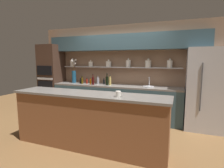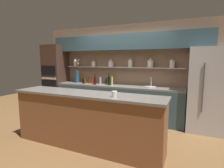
# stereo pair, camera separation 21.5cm
# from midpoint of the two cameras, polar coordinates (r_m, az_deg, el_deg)

# --- Properties ---
(ground_plane) EXTENTS (12.00, 12.00, 0.00)m
(ground_plane) POSITION_cam_midpoint_polar(r_m,az_deg,el_deg) (3.95, -5.31, -16.28)
(ground_plane) COLOR brown
(back_wall_unit) EXTENTS (5.20, 0.44, 2.60)m
(back_wall_unit) POSITION_cam_midpoint_polar(r_m,az_deg,el_deg) (5.02, 2.22, 7.12)
(back_wall_unit) COLOR #937056
(back_wall_unit) RESTS_ON ground_plane
(back_counter_unit) EXTENTS (3.60, 0.62, 0.92)m
(back_counter_unit) POSITION_cam_midpoint_polar(r_m,az_deg,el_deg) (4.93, -0.41, -5.68)
(back_counter_unit) COLOR #334C56
(back_counter_unit) RESTS_ON ground_plane
(island_counter) EXTENTS (2.91, 0.61, 1.02)m
(island_counter) POSITION_cam_midpoint_polar(r_m,az_deg,el_deg) (3.32, -9.65, -11.61)
(island_counter) COLOR brown
(island_counter) RESTS_ON ground_plane
(refrigerator) EXTENTS (0.92, 0.73, 1.89)m
(refrigerator) POSITION_cam_midpoint_polar(r_m,az_deg,el_deg) (4.51, 27.47, -1.58)
(refrigerator) COLOR #B7B7BC
(refrigerator) RESTS_ON ground_plane
(oven_tower) EXTENTS (0.64, 0.64, 2.08)m
(oven_tower) POSITION_cam_midpoint_polar(r_m,az_deg,el_deg) (5.95, -20.04, 1.83)
(oven_tower) COLOR #3D281E
(oven_tower) RESTS_ON ground_plane
(flower_vase) EXTENTS (0.15, 0.15, 0.72)m
(flower_vase) POSITION_cam_midpoint_polar(r_m,az_deg,el_deg) (5.48, -13.42, 2.75)
(flower_vase) COLOR navy
(flower_vase) RESTS_ON back_counter_unit
(sink_fixture) EXTENTS (0.30, 0.30, 0.25)m
(sink_fixture) POSITION_cam_midpoint_polar(r_m,az_deg,el_deg) (4.60, 10.53, -0.65)
(sink_fixture) COLOR #B7B7BC
(sink_fixture) RESTS_ON back_counter_unit
(bottle_wine_0) EXTENTS (0.07, 0.07, 0.31)m
(bottle_wine_0) POSITION_cam_midpoint_polar(r_m,az_deg,el_deg) (4.95, -7.45, 1.07)
(bottle_wine_0) COLOR #380C0C
(bottle_wine_0) RESTS_ON back_counter_unit
(bottle_spirit_1) EXTENTS (0.07, 0.07, 0.27)m
(bottle_spirit_1) POSITION_cam_midpoint_polar(r_m,az_deg,el_deg) (4.87, -1.92, 1.00)
(bottle_spirit_1) COLOR tan
(bottle_spirit_1) RESTS_ON back_counter_unit
(bottle_sauce_2) EXTENTS (0.05, 0.05, 0.20)m
(bottle_sauce_2) POSITION_cam_midpoint_polar(r_m,az_deg,el_deg) (5.01, -8.24, 0.78)
(bottle_sauce_2) COLOR #9E4C0A
(bottle_sauce_2) RESTS_ON back_counter_unit
(bottle_sauce_3) EXTENTS (0.05, 0.05, 0.17)m
(bottle_sauce_3) POSITION_cam_midpoint_polar(r_m,az_deg,el_deg) (5.25, -9.39, 0.93)
(bottle_sauce_3) COLOR maroon
(bottle_sauce_3) RESTS_ON back_counter_unit
(bottle_sauce_4) EXTENTS (0.06, 0.06, 0.18)m
(bottle_sauce_4) POSITION_cam_midpoint_polar(r_m,az_deg,el_deg) (5.07, -3.86, 0.79)
(bottle_sauce_4) COLOR black
(bottle_sauce_4) RESTS_ON back_counter_unit
(bottle_wine_5) EXTENTS (0.08, 0.08, 0.33)m
(bottle_wine_5) POSITION_cam_midpoint_polar(r_m,az_deg,el_deg) (4.85, -2.90, 1.10)
(bottle_wine_5) COLOR black
(bottle_wine_5) RESTS_ON back_counter_unit
(bottle_sauce_6) EXTENTS (0.06, 0.06, 0.19)m
(bottle_sauce_6) POSITION_cam_midpoint_polar(r_m,az_deg,el_deg) (5.35, -10.80, 1.13)
(bottle_sauce_6) COLOR maroon
(bottle_sauce_6) RESTS_ON back_counter_unit
(bottle_oil_7) EXTENTS (0.06, 0.06, 0.24)m
(bottle_oil_7) POSITION_cam_midpoint_polar(r_m,az_deg,el_deg) (5.20, -10.89, 1.13)
(bottle_oil_7) COLOR #47380A
(bottle_oil_7) RESTS_ON back_counter_unit
(bottle_sauce_8) EXTENTS (0.05, 0.05, 0.17)m
(bottle_sauce_8) POSITION_cam_midpoint_polar(r_m,az_deg,el_deg) (5.27, -11.42, 0.92)
(bottle_sauce_8) COLOR black
(bottle_sauce_8) RESTS_ON back_counter_unit
(bottle_spirit_9) EXTENTS (0.08, 0.08, 0.23)m
(bottle_spirit_9) POSITION_cam_midpoint_polar(r_m,az_deg,el_deg) (5.12, -5.84, 1.09)
(bottle_spirit_9) COLOR gray
(bottle_spirit_9) RESTS_ON back_counter_unit
(coffee_mug) EXTENTS (0.11, 0.09, 0.09)m
(coffee_mug) POSITION_cam_midpoint_polar(r_m,az_deg,el_deg) (2.82, -0.12, -3.28)
(coffee_mug) COLOR silver
(coffee_mug) RESTS_ON island_counter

